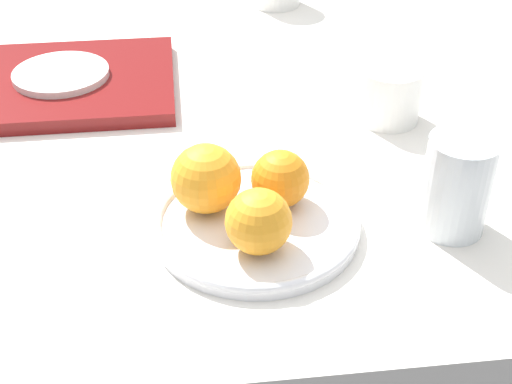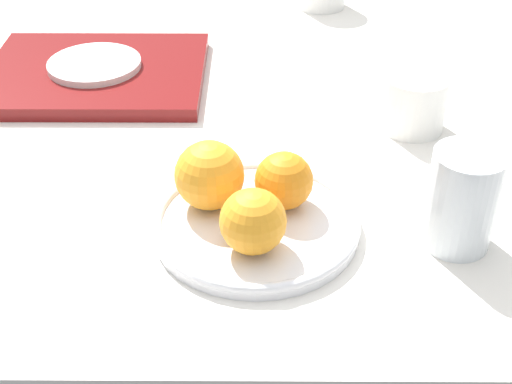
{
  "view_description": "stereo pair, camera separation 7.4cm",
  "coord_description": "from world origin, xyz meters",
  "px_view_note": "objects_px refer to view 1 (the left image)",
  "views": [
    {
      "loc": [
        -0.04,
        -0.94,
        1.22
      ],
      "look_at": [
        0.03,
        -0.34,
        0.79
      ],
      "focal_mm": 50.0,
      "sensor_mm": 36.0,
      "label": 1
    },
    {
      "loc": [
        0.03,
        -0.95,
        1.22
      ],
      "look_at": [
        0.03,
        -0.34,
        0.79
      ],
      "focal_mm": 50.0,
      "sensor_mm": 36.0,
      "label": 2
    }
  ],
  "objects_px": {
    "serving_tray": "(63,83)",
    "orange_1": "(259,221)",
    "orange_2": "(206,179)",
    "cup_1": "(389,94)",
    "water_glass": "(457,185)",
    "fruit_platter": "(256,223)",
    "side_plate": "(61,74)",
    "orange_0": "(280,179)"
  },
  "relations": [
    {
      "from": "orange_0",
      "to": "water_glass",
      "type": "bearing_deg",
      "value": -14.88
    },
    {
      "from": "orange_2",
      "to": "cup_1",
      "type": "distance_m",
      "value": 0.32
    },
    {
      "from": "orange_1",
      "to": "water_glass",
      "type": "height_order",
      "value": "water_glass"
    },
    {
      "from": "orange_1",
      "to": "side_plate",
      "type": "distance_m",
      "value": 0.47
    },
    {
      "from": "serving_tray",
      "to": "water_glass",
      "type": "bearing_deg",
      "value": -40.06
    },
    {
      "from": "orange_2",
      "to": "water_glass",
      "type": "xyz_separation_m",
      "value": [
        0.26,
        -0.05,
        0.0
      ]
    },
    {
      "from": "orange_1",
      "to": "water_glass",
      "type": "distance_m",
      "value": 0.21
    },
    {
      "from": "orange_1",
      "to": "cup_1",
      "type": "xyz_separation_m",
      "value": [
        0.21,
        0.26,
        -0.01
      ]
    },
    {
      "from": "serving_tray",
      "to": "cup_1",
      "type": "bearing_deg",
      "value": -17.33
    },
    {
      "from": "fruit_platter",
      "to": "side_plate",
      "type": "bearing_deg",
      "value": 123.76
    },
    {
      "from": "fruit_platter",
      "to": "orange_0",
      "type": "xyz_separation_m",
      "value": [
        0.03,
        0.03,
        0.04
      ]
    },
    {
      "from": "serving_tray",
      "to": "cup_1",
      "type": "height_order",
      "value": "cup_1"
    },
    {
      "from": "fruit_platter",
      "to": "water_glass",
      "type": "xyz_separation_m",
      "value": [
        0.21,
        -0.02,
        0.04
      ]
    },
    {
      "from": "cup_1",
      "to": "orange_0",
      "type": "bearing_deg",
      "value": -132.42
    },
    {
      "from": "orange_1",
      "to": "water_glass",
      "type": "bearing_deg",
      "value": 7.2
    },
    {
      "from": "cup_1",
      "to": "orange_2",
      "type": "bearing_deg",
      "value": -143.28
    },
    {
      "from": "water_glass",
      "to": "orange_1",
      "type": "bearing_deg",
      "value": -172.8
    },
    {
      "from": "orange_1",
      "to": "cup_1",
      "type": "bearing_deg",
      "value": 52.01
    },
    {
      "from": "orange_2",
      "to": "serving_tray",
      "type": "distance_m",
      "value": 0.38
    },
    {
      "from": "orange_1",
      "to": "serving_tray",
      "type": "height_order",
      "value": "orange_1"
    },
    {
      "from": "serving_tray",
      "to": "side_plate",
      "type": "distance_m",
      "value": 0.02
    },
    {
      "from": "side_plate",
      "to": "orange_1",
      "type": "bearing_deg",
      "value": -59.59
    },
    {
      "from": "water_glass",
      "to": "cup_1",
      "type": "relative_size",
      "value": 1.3
    },
    {
      "from": "side_plate",
      "to": "orange_0",
      "type": "bearing_deg",
      "value": -50.71
    },
    {
      "from": "fruit_platter",
      "to": "orange_0",
      "type": "bearing_deg",
      "value": 44.35
    },
    {
      "from": "water_glass",
      "to": "side_plate",
      "type": "xyz_separation_m",
      "value": [
        -0.45,
        0.38,
        -0.03
      ]
    },
    {
      "from": "fruit_platter",
      "to": "side_plate",
      "type": "height_order",
      "value": "side_plate"
    },
    {
      "from": "orange_0",
      "to": "serving_tray",
      "type": "distance_m",
      "value": 0.43
    },
    {
      "from": "fruit_platter",
      "to": "orange_0",
      "type": "distance_m",
      "value": 0.05
    },
    {
      "from": "orange_1",
      "to": "orange_0",
      "type": "bearing_deg",
      "value": 66.28
    },
    {
      "from": "orange_1",
      "to": "side_plate",
      "type": "height_order",
      "value": "orange_1"
    },
    {
      "from": "orange_2",
      "to": "cup_1",
      "type": "relative_size",
      "value": 0.91
    },
    {
      "from": "serving_tray",
      "to": "side_plate",
      "type": "xyz_separation_m",
      "value": [
        0.0,
        0.0,
        0.02
      ]
    },
    {
      "from": "serving_tray",
      "to": "fruit_platter",
      "type": "bearing_deg",
      "value": -56.24
    },
    {
      "from": "orange_0",
      "to": "side_plate",
      "type": "distance_m",
      "value": 0.43
    },
    {
      "from": "serving_tray",
      "to": "orange_1",
      "type": "bearing_deg",
      "value": -59.59
    },
    {
      "from": "orange_2",
      "to": "serving_tray",
      "type": "bearing_deg",
      "value": 119.99
    },
    {
      "from": "orange_0",
      "to": "cup_1",
      "type": "height_order",
      "value": "orange_0"
    },
    {
      "from": "water_glass",
      "to": "serving_tray",
      "type": "relative_size",
      "value": 0.34
    },
    {
      "from": "fruit_platter",
      "to": "orange_2",
      "type": "distance_m",
      "value": 0.07
    },
    {
      "from": "fruit_platter",
      "to": "water_glass",
      "type": "distance_m",
      "value": 0.21
    },
    {
      "from": "orange_1",
      "to": "water_glass",
      "type": "xyz_separation_m",
      "value": [
        0.21,
        0.03,
        0.01
      ]
    }
  ]
}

